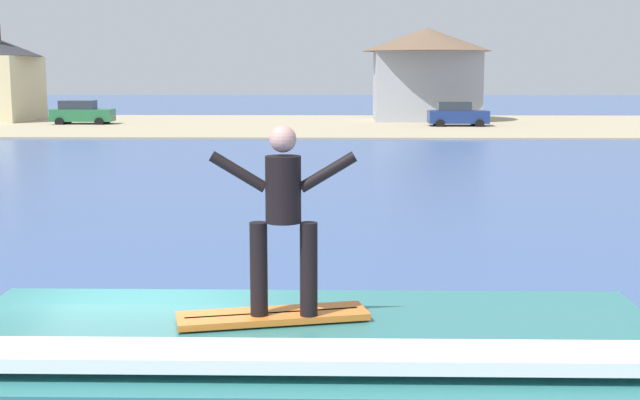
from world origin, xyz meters
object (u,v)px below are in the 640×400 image
at_px(surfer, 283,210).
at_px(house_gabled_white, 426,67).
at_px(car_far_shore, 457,114).
at_px(car_near_shore, 82,113).
at_px(surfboard, 273,316).

distance_m(surfer, house_gabled_white, 60.34).
relative_size(surfer, car_far_shore, 0.41).
relative_size(car_near_shore, house_gabled_white, 0.45).
distance_m(surfboard, car_near_shore, 57.86).
bearing_deg(car_near_shore, surfboard, -71.51).
height_order(car_near_shore, house_gabled_white, house_gabled_white).
distance_m(surfer, car_near_shore, 57.99).
relative_size(surfboard, house_gabled_white, 0.18).
distance_m(surfboard, house_gabled_white, 60.31).
bearing_deg(car_far_shore, surfer, -99.62).
relative_size(surfboard, car_near_shore, 0.40).
relative_size(car_far_shore, house_gabled_white, 0.42).
distance_m(car_far_shore, house_gabled_white, 7.57).
bearing_deg(house_gabled_white, car_far_shore, -76.71).
xyz_separation_m(car_near_shore, car_far_shore, (27.48, -1.68, -0.00)).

